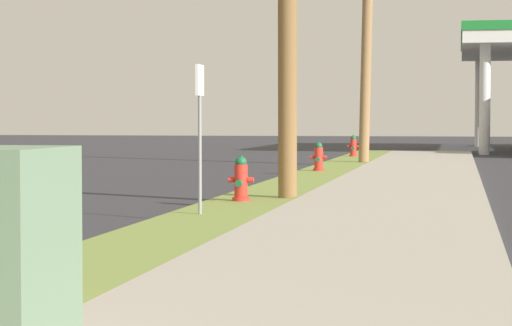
{
  "coord_description": "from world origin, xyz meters",
  "views": [
    {
      "loc": [
        4.12,
        -4.17,
        1.49
      ],
      "look_at": [
        0.68,
        13.73,
        0.71
      ],
      "focal_mm": 74.36,
      "sensor_mm": 36.0,
      "label": 1
    }
  ],
  "objects_px": {
    "fire_hydrant_second": "(241,181)",
    "street_sign_post": "(200,107)",
    "fire_hydrant_third": "(319,158)",
    "utility_cabinet": "(4,305)",
    "fire_hydrant_fourth": "(353,147)",
    "utility_pole_background": "(367,28)"
  },
  "relations": [
    {
      "from": "fire_hydrant_second",
      "to": "utility_pole_background",
      "type": "xyz_separation_m",
      "value": [
        0.72,
        15.63,
        3.79
      ]
    },
    {
      "from": "fire_hydrant_fourth",
      "to": "fire_hydrant_third",
      "type": "bearing_deg",
      "value": -89.34
    },
    {
      "from": "fire_hydrant_fourth",
      "to": "utility_cabinet",
      "type": "distance_m",
      "value": 33.25
    },
    {
      "from": "fire_hydrant_second",
      "to": "utility_pole_background",
      "type": "distance_m",
      "value": 16.1
    },
    {
      "from": "fire_hydrant_third",
      "to": "utility_cabinet",
      "type": "distance_m",
      "value": 22.95
    },
    {
      "from": "fire_hydrant_second",
      "to": "fire_hydrant_fourth",
      "type": "xyz_separation_m",
      "value": [
        -0.15,
        20.35,
        0.0
      ]
    },
    {
      "from": "fire_hydrant_second",
      "to": "fire_hydrant_fourth",
      "type": "bearing_deg",
      "value": 90.43
    },
    {
      "from": "utility_pole_background",
      "to": "street_sign_post",
      "type": "distance_m",
      "value": 18.26
    },
    {
      "from": "fire_hydrant_third",
      "to": "fire_hydrant_fourth",
      "type": "relative_size",
      "value": 1.0
    },
    {
      "from": "fire_hydrant_fourth",
      "to": "utility_pole_background",
      "type": "distance_m",
      "value": 6.12
    },
    {
      "from": "utility_pole_background",
      "to": "street_sign_post",
      "type": "height_order",
      "value": "utility_pole_background"
    },
    {
      "from": "fire_hydrant_third",
      "to": "street_sign_post",
      "type": "distance_m",
      "value": 12.51
    },
    {
      "from": "fire_hydrant_third",
      "to": "fire_hydrant_fourth",
      "type": "xyz_separation_m",
      "value": [
        -0.12,
        10.32,
        0.0
      ]
    },
    {
      "from": "fire_hydrant_second",
      "to": "fire_hydrant_third",
      "type": "height_order",
      "value": "same"
    },
    {
      "from": "fire_hydrant_fourth",
      "to": "street_sign_post",
      "type": "height_order",
      "value": "street_sign_post"
    },
    {
      "from": "fire_hydrant_second",
      "to": "fire_hydrant_third",
      "type": "relative_size",
      "value": 1.0
    },
    {
      "from": "fire_hydrant_second",
      "to": "street_sign_post",
      "type": "height_order",
      "value": "street_sign_post"
    },
    {
      "from": "utility_pole_background",
      "to": "utility_cabinet",
      "type": "height_order",
      "value": "utility_pole_background"
    },
    {
      "from": "fire_hydrant_second",
      "to": "fire_hydrant_third",
      "type": "bearing_deg",
      "value": 90.18
    },
    {
      "from": "street_sign_post",
      "to": "utility_pole_background",
      "type": "bearing_deg",
      "value": 87.43
    },
    {
      "from": "utility_pole_background",
      "to": "utility_cabinet",
      "type": "relative_size",
      "value": 6.47
    },
    {
      "from": "utility_pole_background",
      "to": "utility_cabinet",
      "type": "distance_m",
      "value": 28.71
    }
  ]
}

